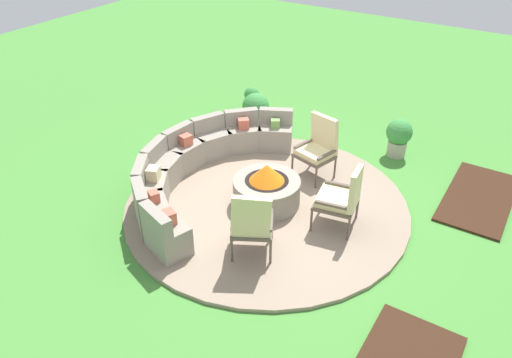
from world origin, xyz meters
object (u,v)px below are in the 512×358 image
potted_plant_0 (399,136)px  curved_stone_bench (197,166)px  potted_plant_2 (256,110)px  lounge_chair_front_right (343,196)px  potted_plant_1 (252,98)px  fire_pit (267,189)px  lounge_chair_front_left (252,222)px  lounge_chair_back_left (318,146)px

potted_plant_0 → curved_stone_bench: bearing=137.6°
potted_plant_2 → lounge_chair_front_right: bearing=-126.3°
potted_plant_1 → fire_pit: bearing=-143.6°
fire_pit → curved_stone_bench: size_ratio=0.27×
lounge_chair_front_left → potted_plant_2: 3.88m
lounge_chair_back_left → potted_plant_1: 2.93m
curved_stone_bench → lounge_chair_front_right: lounge_chair_front_right is taller
potted_plant_2 → fire_pit: bearing=-144.1°
lounge_chair_front_right → lounge_chair_back_left: 1.46m
potted_plant_0 → potted_plant_1: 3.34m
curved_stone_bench → potted_plant_2: size_ratio=4.91×
lounge_chair_back_left → potted_plant_0: bearing=-106.3°
lounge_chair_back_left → potted_plant_0: size_ratio=1.50×
lounge_chair_back_left → potted_plant_0: (1.50, -0.93, -0.22)m
lounge_chair_front_left → potted_plant_2: size_ratio=1.36×
curved_stone_bench → potted_plant_0: 3.79m
curved_stone_bench → lounge_chair_front_left: (-1.07, -1.79, 0.25)m
lounge_chair_front_right → potted_plant_2: bearing=43.6°
potted_plant_0 → lounge_chair_front_right: bearing=-179.8°
fire_pit → potted_plant_2: (2.15, 1.56, 0.12)m
lounge_chair_front_left → potted_plant_0: size_ratio=1.50×
curved_stone_bench → lounge_chair_front_right: (0.18, -2.57, 0.23)m
fire_pit → lounge_chair_front_left: bearing=-158.2°
curved_stone_bench → potted_plant_0: size_ratio=5.44×
fire_pit → curved_stone_bench: (-0.09, 1.33, 0.03)m
fire_pit → lounge_chair_front_left: lounge_chair_front_left is taller
fire_pit → potted_plant_0: size_ratio=1.46×
lounge_chair_front_left → lounge_chair_back_left: (2.37, 0.17, 0.01)m
lounge_chair_front_right → lounge_chair_back_left: (1.12, 0.94, 0.03)m
lounge_chair_front_left → potted_plant_2: lounge_chair_front_left is taller
fire_pit → potted_plant_1: (2.86, 2.11, -0.01)m
curved_stone_bench → potted_plant_0: curved_stone_bench is taller
potted_plant_0 → potted_plant_1: potted_plant_0 is taller
lounge_chair_back_left → potted_plant_2: size_ratio=1.35×
lounge_chair_back_left → potted_plant_2: bearing=-11.2°
fire_pit → lounge_chair_back_left: bearing=-13.8°
lounge_chair_front_right → potted_plant_0: (2.61, 0.01, -0.18)m
lounge_chair_front_right → potted_plant_1: lounge_chair_front_right is taller
lounge_chair_front_right → potted_plant_0: bearing=-9.8°
fire_pit → potted_plant_0: fire_pit is taller
lounge_chair_front_left → curved_stone_bench: bearing=120.6°
lounge_chair_front_right → potted_plant_2: 3.47m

